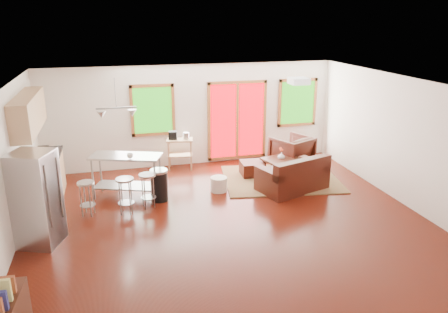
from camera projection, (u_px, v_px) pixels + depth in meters
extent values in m
cube|color=#310B04|center=(228.00, 221.00, 8.40)|extent=(7.50, 7.00, 0.02)
cube|color=white|center=(228.00, 85.00, 7.58)|extent=(7.50, 7.00, 0.02)
cube|color=white|center=(192.00, 115.00, 11.21)|extent=(7.50, 0.02, 2.60)
cube|color=white|center=(5.00, 175.00, 7.07)|extent=(0.02, 7.00, 2.60)
cube|color=white|center=(405.00, 142.00, 8.91)|extent=(0.02, 7.00, 2.60)
cube|color=white|center=(313.00, 252.00, 4.76)|extent=(7.50, 0.02, 2.60)
cube|color=#17560D|center=(153.00, 110.00, 10.86)|extent=(0.94, 0.02, 1.14)
cube|color=brown|center=(151.00, 86.00, 10.67)|extent=(1.10, 0.05, 0.08)
cube|color=brown|center=(154.00, 134.00, 11.05)|extent=(1.10, 0.05, 0.08)
cube|color=brown|center=(132.00, 111.00, 10.74)|extent=(0.08, 0.05, 1.30)
cube|color=brown|center=(173.00, 109.00, 10.99)|extent=(0.08, 0.05, 1.30)
cube|color=#B10009|center=(237.00, 121.00, 11.52)|extent=(1.44, 0.02, 1.94)
cube|color=brown|center=(238.00, 82.00, 11.21)|extent=(1.60, 0.05, 0.08)
cube|color=brown|center=(237.00, 157.00, 11.84)|extent=(1.60, 0.05, 0.08)
cube|color=brown|center=(209.00, 122.00, 11.34)|extent=(0.08, 0.05, 2.10)
cube|color=brown|center=(264.00, 119.00, 11.71)|extent=(0.08, 0.05, 2.10)
cube|color=brown|center=(237.00, 121.00, 11.52)|extent=(0.08, 0.05, 1.94)
cube|color=#17560D|center=(297.00, 103.00, 11.81)|extent=(0.94, 0.02, 1.14)
cube|color=brown|center=(299.00, 80.00, 11.63)|extent=(1.10, 0.05, 0.08)
cube|color=brown|center=(296.00, 124.00, 12.00)|extent=(1.10, 0.05, 0.08)
cube|color=brown|center=(280.00, 103.00, 11.69)|extent=(0.08, 0.05, 1.30)
cube|color=brown|center=(315.00, 102.00, 11.94)|extent=(0.08, 0.05, 1.30)
cube|color=#4A653A|center=(281.00, 179.00, 10.48)|extent=(2.98, 2.46, 0.03)
cube|color=black|center=(292.00, 181.00, 9.81)|extent=(1.69, 1.27, 0.42)
cube|color=black|center=(303.00, 168.00, 9.42)|extent=(1.49, 0.65, 0.38)
cube|color=black|center=(270.00, 174.00, 9.39)|extent=(0.45, 0.87, 0.16)
cube|color=black|center=(314.00, 163.00, 10.05)|extent=(0.45, 0.87, 0.16)
cube|color=black|center=(280.00, 172.00, 9.60)|extent=(0.76, 0.71, 0.12)
cube|color=black|center=(302.00, 166.00, 9.94)|extent=(0.76, 0.71, 0.12)
cube|color=black|center=(286.00, 159.00, 10.66)|extent=(1.24, 0.94, 0.04)
cube|color=black|center=(276.00, 173.00, 10.31)|extent=(0.08, 0.08, 0.40)
cube|color=black|center=(306.00, 167.00, 10.76)|extent=(0.08, 0.08, 0.40)
cube|color=black|center=(264.00, 167.00, 10.70)|extent=(0.08, 0.08, 0.40)
cube|color=black|center=(294.00, 161.00, 11.15)|extent=(0.08, 0.08, 0.40)
imported|color=black|center=(292.00, 150.00, 11.20)|extent=(1.15, 1.12, 0.91)
cube|color=black|center=(252.00, 169.00, 10.67)|extent=(0.57, 0.57, 0.36)
cylinder|color=beige|center=(219.00, 184.00, 9.74)|extent=(0.39, 0.39, 0.33)
imported|color=silver|center=(281.00, 156.00, 10.61)|extent=(0.23, 0.24, 0.18)
sphere|color=red|center=(282.00, 150.00, 10.59)|extent=(0.09, 0.09, 0.07)
sphere|color=red|center=(281.00, 150.00, 10.53)|extent=(0.09, 0.09, 0.07)
sphere|color=red|center=(281.00, 149.00, 10.58)|extent=(0.09, 0.09, 0.07)
imported|color=brown|center=(290.00, 160.00, 10.16)|extent=(0.21, 0.08, 0.28)
cube|color=tan|center=(45.00, 184.00, 8.97)|extent=(0.60, 2.20, 0.90)
cube|color=black|center=(42.00, 162.00, 8.83)|extent=(0.64, 2.24, 0.04)
cube|color=tan|center=(28.00, 113.00, 8.48)|extent=(0.36, 2.20, 0.70)
cylinder|color=#B7BABC|center=(38.00, 165.00, 8.33)|extent=(0.12, 0.12, 0.18)
cube|color=black|center=(43.00, 151.00, 9.16)|extent=(0.22, 0.18, 0.20)
cube|color=#B7BABC|center=(36.00, 199.00, 7.32)|extent=(0.84, 0.83, 1.65)
cube|color=gray|center=(54.00, 200.00, 7.29)|extent=(0.23, 0.57, 1.61)
cylinder|color=gray|center=(48.00, 197.00, 7.06)|extent=(0.03, 0.03, 1.10)
cylinder|color=gray|center=(60.00, 188.00, 7.44)|extent=(0.03, 0.03, 1.10)
cube|color=#B7BABC|center=(126.00, 156.00, 9.23)|extent=(1.59, 1.07, 0.04)
cube|color=gray|center=(128.00, 186.00, 9.43)|extent=(1.47, 0.96, 0.03)
cylinder|color=gray|center=(93.00, 180.00, 9.22)|extent=(0.05, 0.05, 0.90)
cylinder|color=gray|center=(155.00, 182.00, 9.10)|extent=(0.05, 0.05, 0.90)
cylinder|color=gray|center=(101.00, 172.00, 9.65)|extent=(0.05, 0.05, 0.90)
cylinder|color=gray|center=(160.00, 174.00, 9.53)|extent=(0.05, 0.05, 0.90)
imported|color=white|center=(130.00, 155.00, 8.98)|extent=(0.14, 0.12, 0.13)
cylinder|color=#B7BABC|center=(86.00, 183.00, 8.42)|extent=(0.42, 0.42, 0.04)
cylinder|color=gray|center=(93.00, 198.00, 8.61)|extent=(0.03, 0.03, 0.65)
cylinder|color=gray|center=(85.00, 198.00, 8.62)|extent=(0.03, 0.03, 0.65)
cylinder|color=gray|center=(81.00, 201.00, 8.45)|extent=(0.03, 0.03, 0.65)
cylinder|color=gray|center=(90.00, 201.00, 8.44)|extent=(0.03, 0.03, 0.65)
cylinder|color=gray|center=(88.00, 205.00, 8.57)|extent=(0.38, 0.38, 0.01)
cylinder|color=#B7BABC|center=(124.00, 179.00, 8.48)|extent=(0.41, 0.41, 0.04)
cylinder|color=gray|center=(131.00, 195.00, 8.69)|extent=(0.03, 0.03, 0.70)
cylinder|color=gray|center=(122.00, 195.00, 8.68)|extent=(0.03, 0.03, 0.70)
cylinder|color=gray|center=(120.00, 199.00, 8.50)|extent=(0.03, 0.03, 0.70)
cylinder|color=gray|center=(130.00, 199.00, 8.51)|extent=(0.03, 0.03, 0.70)
cylinder|color=gray|center=(126.00, 203.00, 8.63)|extent=(0.38, 0.38, 0.02)
cylinder|color=#B7BABC|center=(147.00, 175.00, 8.75)|extent=(0.39, 0.39, 0.04)
cylinder|color=gray|center=(151.00, 189.00, 8.98)|extent=(0.03, 0.03, 0.68)
cylinder|color=gray|center=(143.00, 191.00, 8.91)|extent=(0.03, 0.03, 0.68)
cylinder|color=gray|center=(145.00, 194.00, 8.75)|extent=(0.03, 0.03, 0.68)
cylinder|color=gray|center=(154.00, 193.00, 8.82)|extent=(0.03, 0.03, 0.68)
cylinder|color=gray|center=(148.00, 197.00, 8.90)|extent=(0.36, 0.36, 0.02)
cylinder|color=black|center=(159.00, 186.00, 9.22)|extent=(0.36, 0.36, 0.64)
cylinder|color=#B7BABC|center=(159.00, 171.00, 9.11)|extent=(0.38, 0.38, 0.05)
cube|color=tan|center=(180.00, 140.00, 10.98)|extent=(0.72, 0.53, 0.04)
cube|color=tan|center=(180.00, 155.00, 11.11)|extent=(0.67, 0.50, 0.03)
cube|color=tan|center=(169.00, 156.00, 10.92)|extent=(0.04, 0.04, 0.78)
cube|color=tan|center=(191.00, 156.00, 10.96)|extent=(0.04, 0.04, 0.78)
cube|color=tan|center=(169.00, 152.00, 11.24)|extent=(0.04, 0.04, 0.78)
cube|color=tan|center=(191.00, 152.00, 11.28)|extent=(0.04, 0.04, 0.78)
cube|color=black|center=(173.00, 135.00, 10.93)|extent=(0.24, 0.22, 0.20)
cylinder|color=#B7BABC|center=(186.00, 136.00, 10.96)|extent=(0.17, 0.17, 0.17)
cube|color=tan|center=(2.00, 291.00, 4.67)|extent=(0.19, 0.06, 0.27)
cube|color=brown|center=(7.00, 285.00, 4.82)|extent=(0.19, 0.06, 0.21)
cube|color=white|center=(299.00, 81.00, 8.55)|extent=(0.35, 0.35, 0.12)
cylinder|color=gray|center=(115.00, 93.00, 8.59)|extent=(0.02, 0.02, 0.60)
cube|color=gray|center=(116.00, 108.00, 8.69)|extent=(0.80, 0.04, 0.03)
cone|color=#B7BABC|center=(101.00, 115.00, 8.65)|extent=(0.18, 0.18, 0.14)
cone|color=#B7BABC|center=(132.00, 113.00, 8.80)|extent=(0.18, 0.18, 0.14)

